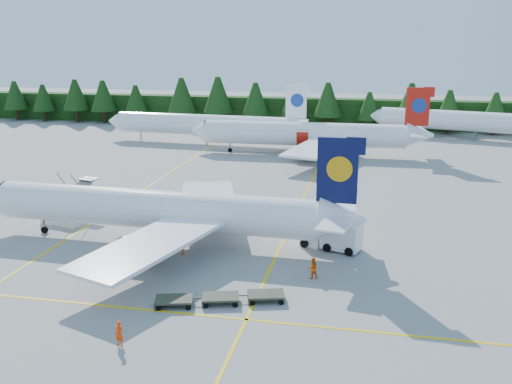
% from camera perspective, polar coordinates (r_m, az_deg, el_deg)
% --- Properties ---
extents(ground, '(320.00, 320.00, 0.00)m').
position_cam_1_polar(ground, '(45.76, -6.74, -8.43)').
color(ground, '#999994').
rests_on(ground, ground).
extents(taxi_stripe_a, '(0.25, 120.00, 0.01)m').
position_cam_1_polar(taxi_stripe_a, '(68.27, -12.69, -0.74)').
color(taxi_stripe_a, yellow).
rests_on(taxi_stripe_a, ground).
extents(taxi_stripe_b, '(0.25, 120.00, 0.01)m').
position_cam_1_polar(taxi_stripe_b, '(62.90, 4.19, -1.76)').
color(taxi_stripe_b, yellow).
rests_on(taxi_stripe_b, ground).
extents(taxi_stripe_cross, '(80.00, 0.25, 0.01)m').
position_cam_1_polar(taxi_stripe_cross, '(40.66, -9.43, -11.68)').
color(taxi_stripe_cross, yellow).
rests_on(taxi_stripe_cross, ground).
extents(treeline_hedge, '(220.00, 4.00, 6.00)m').
position_cam_1_polar(treeline_hedge, '(123.43, 5.26, 7.94)').
color(treeline_hedge, black).
rests_on(treeline_hedge, ground).
extents(airliner_navy, '(35.75, 29.42, 10.40)m').
position_cam_1_polar(airliner_navy, '(52.88, -10.73, -1.73)').
color(airliner_navy, white).
rests_on(airliner_navy, ground).
extents(airliner_red, '(37.94, 31.22, 11.03)m').
position_cam_1_polar(airliner_red, '(92.47, 4.39, 5.78)').
color(airliner_red, white).
rests_on(airliner_red, ground).
extents(airliner_far_left, '(37.48, 6.32, 10.89)m').
position_cam_1_polar(airliner_far_left, '(103.23, -6.05, 6.77)').
color(airliner_far_left, white).
rests_on(airliner_far_left, ground).
extents(airliner_far_right, '(36.65, 11.89, 10.85)m').
position_cam_1_polar(airliner_far_right, '(114.10, 19.76, 6.75)').
color(airliner_far_right, white).
rests_on(airliner_far_right, ground).
extents(airstairs, '(4.67, 6.35, 3.85)m').
position_cam_1_polar(airstairs, '(61.48, -18.49, -2.11)').
color(airstairs, white).
rests_on(airstairs, ground).
extents(service_truck, '(5.69, 3.51, 2.58)m').
position_cam_1_polar(service_truck, '(51.39, 7.53, -4.25)').
color(service_truck, white).
rests_on(service_truck, ground).
extents(dolly_train, '(9.12, 4.34, 0.15)m').
position_cam_1_polar(dolly_train, '(41.13, -3.58, -10.42)').
color(dolly_train, '#333627').
rests_on(dolly_train, ground).
extents(crew_a, '(0.66, 0.51, 1.62)m').
position_cam_1_polar(crew_a, '(36.69, -13.52, -13.62)').
color(crew_a, '#FF3B05').
rests_on(crew_a, ground).
extents(crew_b, '(1.03, 0.94, 1.72)m').
position_cam_1_polar(crew_b, '(45.10, 5.68, -7.58)').
color(crew_b, '#FF4F05').
rests_on(crew_b, ground).
extents(crew_c, '(0.64, 0.81, 1.73)m').
position_cam_1_polar(crew_c, '(50.11, -7.30, -5.26)').
color(crew_c, '#FF4305').
rests_on(crew_c, ground).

